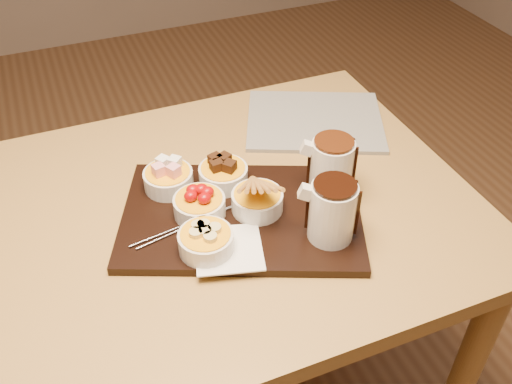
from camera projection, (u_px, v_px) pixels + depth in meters
name	position (u px, v px, depth m)	size (l,w,h in m)	color
dining_table	(180.00, 251.00, 1.18)	(1.20, 0.80, 0.75)	#A27B3C
serving_board	(242.00, 216.00, 1.11)	(0.46, 0.30, 0.02)	black
napkin	(229.00, 249.00, 1.03)	(0.12, 0.12, 0.00)	white
bowl_marshmallows	(169.00, 180.00, 1.15)	(0.10, 0.10, 0.04)	silver
bowl_cake	(223.00, 176.00, 1.16)	(0.10, 0.10, 0.04)	silver
bowl_strawberries	(200.00, 206.00, 1.09)	(0.10, 0.10, 0.04)	silver
bowl_biscotti	(257.00, 202.00, 1.10)	(0.10, 0.10, 0.04)	silver
bowl_bananas	(206.00, 242.00, 1.01)	(0.10, 0.10, 0.04)	silver
pitcher_dark_chocolate	(332.00, 212.00, 1.02)	(0.08, 0.08, 0.12)	silver
pitcher_milk_chocolate	(331.00, 167.00, 1.12)	(0.08, 0.08, 0.12)	silver
fondue_skewers	(194.00, 221.00, 1.08)	(0.26, 0.03, 0.01)	silver
newspaper	(315.00, 121.00, 1.37)	(0.32, 0.26, 0.01)	beige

